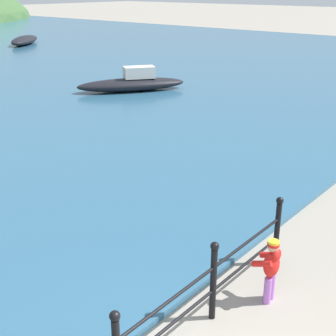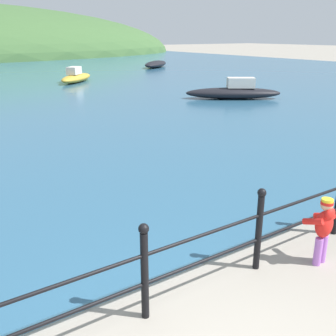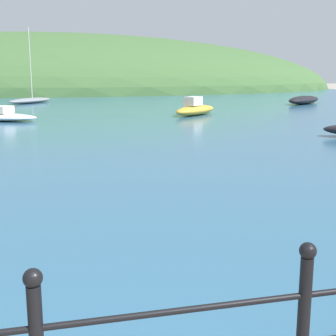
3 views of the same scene
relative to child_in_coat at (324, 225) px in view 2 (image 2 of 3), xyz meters
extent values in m
cylinder|color=black|center=(-2.66, 0.41, -0.05)|extent=(0.09, 0.09, 1.10)
sphere|color=black|center=(-2.66, 0.41, 0.55)|extent=(0.12, 0.12, 0.12)
cylinder|color=black|center=(-0.85, 0.41, -0.05)|extent=(0.09, 0.09, 1.10)
sphere|color=black|center=(-0.85, 0.41, 0.55)|extent=(0.12, 0.12, 0.12)
cylinder|color=black|center=(-2.66, 0.41, 0.22)|extent=(7.25, 0.04, 0.04)
cylinder|color=black|center=(-2.66, 0.41, -0.15)|extent=(7.25, 0.04, 0.04)
cylinder|color=#AD66C6|center=(-0.06, -0.01, -0.39)|extent=(0.11, 0.11, 0.42)
cylinder|color=#AD66C6|center=(0.06, 0.00, -0.39)|extent=(0.11, 0.11, 0.42)
ellipsoid|color=red|center=(0.00, 0.00, 0.02)|extent=(0.32, 0.25, 0.40)
ellipsoid|color=red|center=(0.01, -0.06, 0.20)|extent=(0.21, 0.14, 0.18)
cylinder|color=red|center=(-0.14, 0.07, 0.07)|extent=(0.12, 0.32, 0.19)
cylinder|color=red|center=(0.14, 0.10, 0.07)|extent=(0.12, 0.32, 0.19)
sphere|color=tan|center=(0.00, 0.00, 0.31)|extent=(0.17, 0.17, 0.17)
cylinder|color=red|center=(0.00, 0.00, 0.34)|extent=(0.17, 0.17, 0.04)
cylinder|color=yellow|center=(0.00, 0.00, 0.38)|extent=(0.16, 0.16, 0.04)
ellipsoid|color=black|center=(8.93, 11.46, -0.23)|extent=(4.52, 3.61, 0.54)
cube|color=silver|center=(9.22, 11.27, 0.27)|extent=(1.45, 1.28, 0.48)
ellipsoid|color=gold|center=(5.16, 22.44, -0.24)|extent=(3.59, 3.67, 0.53)
cube|color=silver|center=(4.95, 22.23, 0.27)|extent=(1.23, 1.24, 0.48)
ellipsoid|color=black|center=(15.90, 29.66, -0.20)|extent=(4.68, 4.33, 0.60)
camera|label=1|loc=(-5.33, -2.54, 3.74)|focal=50.00mm
camera|label=2|loc=(-4.56, -2.88, 2.54)|focal=42.00mm
camera|label=3|loc=(-2.50, -2.29, 1.74)|focal=50.00mm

